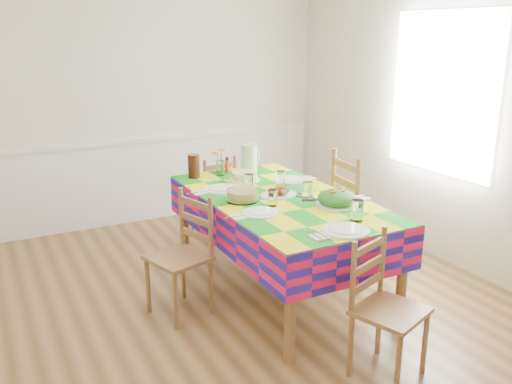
# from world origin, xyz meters

# --- Properties ---
(room) EXTENTS (4.58, 5.08, 2.78)m
(room) POSITION_xyz_m (0.00, 0.00, 1.35)
(room) COLOR brown
(room) RESTS_ON ground
(wainscot) EXTENTS (4.41, 0.06, 0.92)m
(wainscot) POSITION_xyz_m (0.00, 2.48, 0.49)
(wainscot) COLOR white
(wainscot) RESTS_ON room
(window_right) EXTENTS (0.00, 1.40, 1.40)m
(window_right) POSITION_xyz_m (2.23, 0.30, 1.50)
(window_right) COLOR white
(window_right) RESTS_ON room
(dining_table) EXTENTS (1.08, 2.01, 0.78)m
(dining_table) POSITION_xyz_m (0.61, 0.32, 0.70)
(dining_table) COLOR brown
(dining_table) RESTS_ON room
(setting_near_head) EXTENTS (0.50, 0.33, 0.15)m
(setting_near_head) POSITION_xyz_m (0.67, -0.48, 0.82)
(setting_near_head) COLOR white
(setting_near_head) RESTS_ON dining_table
(setting_left_near) EXTENTS (0.47, 0.28, 0.13)m
(setting_left_near) POSITION_xyz_m (0.34, 0.09, 0.81)
(setting_left_near) COLOR white
(setting_left_near) RESTS_ON dining_table
(setting_left_far) EXTENTS (0.53, 0.31, 0.14)m
(setting_left_far) POSITION_xyz_m (0.35, 0.67, 0.81)
(setting_left_far) COLOR white
(setting_left_far) RESTS_ON dining_table
(setting_right_near) EXTENTS (0.58, 0.34, 0.15)m
(setting_right_near) POSITION_xyz_m (0.88, 0.05, 0.82)
(setting_right_near) COLOR white
(setting_right_near) RESTS_ON dining_table
(setting_right_far) EXTENTS (0.53, 0.30, 0.13)m
(setting_right_far) POSITION_xyz_m (0.88, 0.64, 0.81)
(setting_right_far) COLOR white
(setting_right_far) RESTS_ON dining_table
(meat_platter) EXTENTS (0.31, 0.22, 0.06)m
(meat_platter) POSITION_xyz_m (0.62, 0.36, 0.81)
(meat_platter) COLOR white
(meat_platter) RESTS_ON dining_table
(salad_platter) EXTENTS (0.32, 0.32, 0.13)m
(salad_platter) POSITION_xyz_m (0.88, -0.06, 0.83)
(salad_platter) COLOR white
(salad_platter) RESTS_ON dining_table
(pasta_bowl) EXTENTS (0.24, 0.24, 0.09)m
(pasta_bowl) POSITION_xyz_m (0.31, 0.37, 0.83)
(pasta_bowl) COLOR white
(pasta_bowl) RESTS_ON dining_table
(cake) EXTENTS (0.26, 0.26, 0.07)m
(cake) POSITION_xyz_m (0.59, 0.89, 0.82)
(cake) COLOR white
(cake) RESTS_ON dining_table
(serving_utensils) EXTENTS (0.13, 0.30, 0.01)m
(serving_utensils) POSITION_xyz_m (0.78, 0.22, 0.79)
(serving_utensils) COLOR black
(serving_utensils) RESTS_ON dining_table
(flower_vase) EXTENTS (0.16, 0.13, 0.25)m
(flower_vase) POSITION_xyz_m (0.48, 1.15, 0.89)
(flower_vase) COLOR white
(flower_vase) RESTS_ON dining_table
(hot_sauce) EXTENTS (0.04, 0.04, 0.15)m
(hot_sauce) POSITION_xyz_m (0.57, 1.20, 0.86)
(hot_sauce) COLOR red
(hot_sauce) RESTS_ON dining_table
(green_pitcher) EXTENTS (0.15, 0.15, 0.25)m
(green_pitcher) POSITION_xyz_m (0.78, 1.16, 0.91)
(green_pitcher) COLOR #B6E5A2
(green_pitcher) RESTS_ON dining_table
(tea_pitcher) EXTENTS (0.10, 0.10, 0.21)m
(tea_pitcher) POSITION_xyz_m (0.24, 1.18, 0.89)
(tea_pitcher) COLOR black
(tea_pitcher) RESTS_ON dining_table
(name_card) EXTENTS (0.07, 0.02, 0.02)m
(name_card) POSITION_xyz_m (0.63, -0.63, 0.79)
(name_card) COLOR white
(name_card) RESTS_ON dining_table
(chair_near) EXTENTS (0.49, 0.48, 0.88)m
(chair_near) POSITION_xyz_m (0.60, -0.95, 0.43)
(chair_near) COLOR brown
(chair_near) RESTS_ON room
(chair_far) EXTENTS (0.40, 0.39, 0.86)m
(chair_far) POSITION_xyz_m (0.61, 1.60, 0.42)
(chair_far) COLOR brown
(chair_far) RESTS_ON room
(chair_left) EXTENTS (0.48, 0.49, 0.90)m
(chair_left) POSITION_xyz_m (-0.20, 0.34, 0.45)
(chair_left) COLOR brown
(chair_left) RESTS_ON room
(chair_right) EXTENTS (0.50, 0.52, 1.06)m
(chair_right) POSITION_xyz_m (1.41, 0.33, 0.52)
(chair_right) COLOR brown
(chair_right) RESTS_ON room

